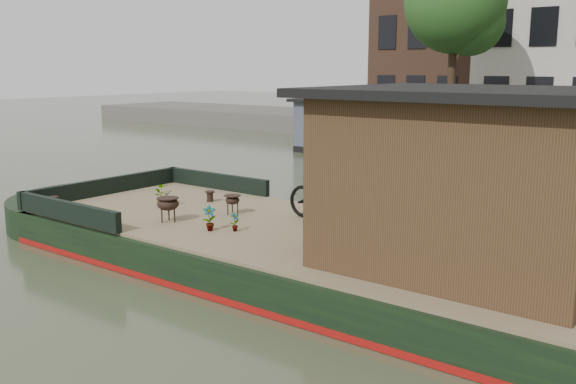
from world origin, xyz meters
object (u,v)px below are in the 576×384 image
Objects in this scene: bicycle at (331,196)px; brazier_rear at (233,205)px; potted_plant_a at (209,218)px; dinghy at (384,160)px; brazier_front at (168,210)px; cabin at (472,177)px.

bicycle is 4.86× the size of brazier_rear.
potted_plant_a reaches higher than brazier_rear.
dinghy is at bearing 105.26° from potted_plant_a.
potted_plant_a and brazier_front have the same top height.
bicycle is at bearing 18.60° from brazier_rear.
cabin reaches higher than bicycle.
cabin is 12.85m from dinghy.
dinghy is (-4.36, 9.64, -0.83)m from bicycle.
brazier_front is (-5.16, -0.87, -1.01)m from cabin.
potted_plant_a is 1.00× the size of brazier_front.
cabin is at bearing 12.14° from potted_plant_a.
cabin reaches higher than brazier_rear.
brazier_front is 11.57m from dinghy.
cabin is 3.10m from bicycle.
brazier_rear is (-0.53, 1.15, -0.04)m from potted_plant_a.
bicycle is at bearing 54.46° from potted_plant_a.
cabin is 4.79m from brazier_rear.
potted_plant_a is 0.16× the size of dinghy.
brazier_front is 1.23m from brazier_rear.
bicycle is 1.90m from brazier_rear.
cabin is at bearing -156.39° from dinghy.
bicycle is 0.64× the size of dinghy.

